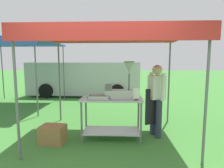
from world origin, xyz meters
name	(u,v)px	position (x,y,z in m)	size (l,w,h in m)	color
ground_plane	(112,97)	(0.00, 6.00, 0.00)	(70.00, 70.00, 0.00)	#3D7F33
stall_canopy	(112,38)	(0.18, 1.28, 2.18)	(3.27, 2.30, 2.26)	slate
donut_cart	(112,111)	(0.18, 1.18, 0.63)	(1.31, 0.58, 0.91)	#B7B7BC
donut_tray	(100,98)	(-0.06, 1.11, 0.93)	(0.44, 0.31, 0.07)	#B7B7BC
donut_fryer	(120,87)	(0.37, 1.16, 1.15)	(0.61, 0.28, 0.78)	#B7B7BC
menu_sign	(136,95)	(0.69, 1.01, 1.01)	(0.13, 0.05, 0.24)	black
vendor	(156,97)	(1.17, 1.38, 0.90)	(0.46, 0.52, 1.61)	#2D3347
supply_crate	(53,134)	(-1.03, 0.93, 0.18)	(0.53, 0.41, 0.37)	olive
van_silver	(85,78)	(-1.45, 6.60, 0.88)	(5.58, 2.20, 1.69)	#BCBCC1
neighbour_tent	(13,44)	(-3.62, 4.00, 2.38)	(3.07, 2.86, 2.46)	slate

